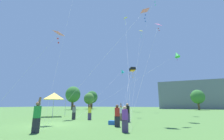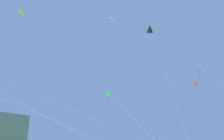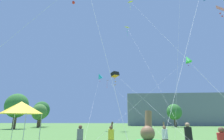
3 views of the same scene
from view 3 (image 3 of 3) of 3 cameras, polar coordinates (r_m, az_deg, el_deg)
The scene contains 17 objects.
distant_building at distance 70.64m, azimuth 19.68°, elevation -12.15°, with size 34.75×9.62×11.22m, color slate.
tree_far_centre at distance 52.82m, azimuth -22.65°, elevation -12.60°, with size 4.11×3.70×6.20m.
tree_near_right at distance 59.20m, azimuth -22.05°, elevation -12.07°, with size 4.98×4.48×7.52m.
tree_far_right at distance 55.83m, azimuth 19.67°, elevation -12.78°, with size 4.34×3.90×6.54m.
tree_far_left at distance 47.23m, azimuth -28.69°, elevation -10.19°, with size 5.30×4.77×8.00m.
festival_tent at distance 16.10m, azimuth -27.61°, elevation -10.84°, with size 2.69×2.69×3.40m.
person_black_shirt at distance 11.95m, azimuth 23.77°, elevation -19.43°, with size 0.43×0.43×1.80m.
person_grey_shirt at distance 11.82m, azimuth -10.44°, elevation -20.93°, with size 0.39×0.39×1.64m.
person_yellow_shirt at distance 11.86m, azimuth -0.31°, elevation -21.11°, with size 0.38×0.38×1.85m.
person_white_shirt at distance 12.82m, azimuth 16.91°, elevation -20.10°, with size 0.38×0.38×1.83m.
kite_yellow_delta_0 at distance 24.48m, azimuth 6.31°, elevation 20.95°, with size 4.99×13.83×17.23m.
kite_green_diamond_2 at distance 26.82m, azimuth 23.44°, elevation 3.26°, with size 12.18×13.37×10.85m.
kite_cyan_diamond_3 at distance 36.40m, azimuth -4.04°, elevation -1.98°, with size 3.09×23.91×11.59m.
kite_pink_delta_6 at distance 15.90m, azimuth 32.07°, elevation 16.56°, with size 2.27×6.19×10.27m.
kite_black_delta_8 at distance 37.76m, azimuth -1.50°, elevation -3.70°, with size 7.57×25.77×10.50m.
kite_yellow_delta_9 at distance 39.02m, azimuth 5.02°, elevation 13.57°, with size 3.76×23.15×21.82m.
kite_black_box_10 at distance 35.14m, azimuth 0.96°, elevation -1.50°, with size 6.86×26.78×11.38m.
Camera 3 is at (1.75, -6.92, 1.94)m, focal length 28.00 mm.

